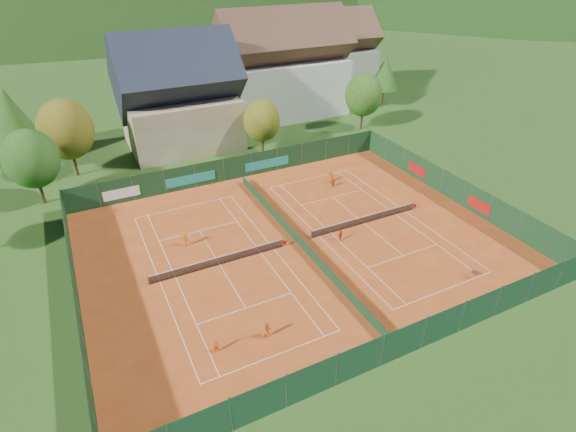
# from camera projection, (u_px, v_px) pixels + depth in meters

# --- Properties ---
(ground) EXTENTS (600.00, 600.00, 0.00)m
(ground) POSITION_uv_depth(u_px,v_px,m) (297.00, 243.00, 44.23)
(ground) COLOR #254B17
(ground) RESTS_ON ground
(clay_pad) EXTENTS (40.00, 32.00, 0.01)m
(clay_pad) POSITION_uv_depth(u_px,v_px,m) (297.00, 243.00, 44.22)
(clay_pad) COLOR #B7481A
(clay_pad) RESTS_ON ground
(court_markings_left) EXTENTS (11.03, 23.83, 0.00)m
(court_markings_left) POSITION_uv_depth(u_px,v_px,m) (220.00, 265.00, 41.16)
(court_markings_left) COLOR white
(court_markings_left) RESTS_ON ground
(court_markings_right) EXTENTS (11.03, 23.83, 0.00)m
(court_markings_right) POSITION_uv_depth(u_px,v_px,m) (364.00, 223.00, 47.27)
(court_markings_right) COLOR white
(court_markings_right) RESTS_ON ground
(tennis_net_left) EXTENTS (13.30, 0.10, 1.02)m
(tennis_net_left) POSITION_uv_depth(u_px,v_px,m) (221.00, 260.00, 40.96)
(tennis_net_left) COLOR #59595B
(tennis_net_left) RESTS_ON ground
(tennis_net_right) EXTENTS (13.30, 0.10, 1.02)m
(tennis_net_right) POSITION_uv_depth(u_px,v_px,m) (366.00, 219.00, 47.07)
(tennis_net_right) COLOR #59595B
(tennis_net_right) RESTS_ON ground
(court_divider) EXTENTS (0.03, 28.80, 1.00)m
(court_divider) POSITION_uv_depth(u_px,v_px,m) (297.00, 239.00, 43.96)
(court_divider) COLOR #13341B
(court_divider) RESTS_ON ground
(fence_north) EXTENTS (40.00, 0.10, 3.00)m
(fence_north) POSITION_uv_depth(u_px,v_px,m) (234.00, 168.00, 55.53)
(fence_north) COLOR #123319
(fence_north) RESTS_ON ground
(fence_south) EXTENTS (40.00, 0.04, 3.00)m
(fence_south) POSITION_uv_depth(u_px,v_px,m) (403.00, 342.00, 31.20)
(fence_south) COLOR #143720
(fence_south) RESTS_ON ground
(fence_west) EXTENTS (0.04, 32.00, 3.00)m
(fence_west) POSITION_uv_depth(u_px,v_px,m) (75.00, 291.00, 35.80)
(fence_west) COLOR #133519
(fence_west) RESTS_ON ground
(fence_east) EXTENTS (0.09, 32.00, 3.00)m
(fence_east) POSITION_uv_depth(u_px,v_px,m) (452.00, 187.00, 51.14)
(fence_east) COLOR #14371B
(fence_east) RESTS_ON ground
(chalet) EXTENTS (16.20, 12.00, 16.00)m
(chalet) POSITION_uv_depth(u_px,v_px,m) (179.00, 100.00, 62.61)
(chalet) COLOR #C6B38C
(chalet) RESTS_ON ground
(hotel_block_a) EXTENTS (21.60, 11.00, 17.25)m
(hotel_block_a) POSITION_uv_depth(u_px,v_px,m) (283.00, 71.00, 74.07)
(hotel_block_a) COLOR silver
(hotel_block_a) RESTS_ON ground
(hotel_block_b) EXTENTS (17.28, 10.00, 15.50)m
(hotel_block_b) POSITION_uv_depth(u_px,v_px,m) (330.00, 58.00, 85.94)
(hotel_block_b) COLOR silver
(hotel_block_b) RESTS_ON ground
(tree_west_front) EXTENTS (5.72, 5.72, 8.69)m
(tree_west_front) POSITION_uv_depth(u_px,v_px,m) (31.00, 159.00, 48.33)
(tree_west_front) COLOR #412817
(tree_west_front) RESTS_ON ground
(tree_west_mid) EXTENTS (6.44, 6.44, 9.78)m
(tree_west_mid) POSITION_uv_depth(u_px,v_px,m) (66.00, 130.00, 54.10)
(tree_west_mid) COLOR #432A17
(tree_west_mid) RESTS_ON ground
(tree_west_back) EXTENTS (5.60, 5.60, 10.00)m
(tree_west_back) POSITION_uv_depth(u_px,v_px,m) (10.00, 112.00, 57.58)
(tree_west_back) COLOR #462E19
(tree_west_back) RESTS_ON ground
(tree_center) EXTENTS (5.01, 5.01, 7.60)m
(tree_center) POSITION_uv_depth(u_px,v_px,m) (262.00, 121.00, 60.91)
(tree_center) COLOR #4B341B
(tree_center) RESTS_ON ground
(tree_east_front) EXTENTS (5.72, 5.72, 8.69)m
(tree_east_front) POSITION_uv_depth(u_px,v_px,m) (364.00, 95.00, 68.97)
(tree_east_front) COLOR #4D2C1B
(tree_east_front) RESTS_ON ground
(tree_east_mid) EXTENTS (5.04, 5.04, 9.00)m
(tree_east_mid) POSITION_uv_depth(u_px,v_px,m) (385.00, 72.00, 78.57)
(tree_east_mid) COLOR #472B19
(tree_east_mid) RESTS_ON ground
(tree_east_back) EXTENTS (7.15, 7.15, 10.86)m
(tree_east_back) POSITION_uv_depth(u_px,v_px,m) (323.00, 63.00, 81.28)
(tree_east_back) COLOR #442D18
(tree_east_back) RESTS_ON ground
(mountain_backdrop) EXTENTS (820.00, 530.00, 242.00)m
(mountain_backdrop) POSITION_uv_depth(u_px,v_px,m) (151.00, 78.00, 254.37)
(mountain_backdrop) COLOR black
(mountain_backdrop) RESTS_ON ground
(ball_hopper) EXTENTS (0.34, 0.34, 0.80)m
(ball_hopper) POSITION_uv_depth(u_px,v_px,m) (474.00, 273.00, 39.31)
(ball_hopper) COLOR slate
(ball_hopper) RESTS_ON ground
(loose_ball_0) EXTENTS (0.07, 0.07, 0.07)m
(loose_ball_0) POSITION_uv_depth(u_px,v_px,m) (275.00, 320.00, 35.04)
(loose_ball_0) COLOR #CCD833
(loose_ball_0) RESTS_ON ground
(loose_ball_1) EXTENTS (0.07, 0.07, 0.07)m
(loose_ball_1) POSITION_uv_depth(u_px,v_px,m) (427.00, 293.00, 37.81)
(loose_ball_1) COLOR #CCD833
(loose_ball_1) RESTS_ON ground
(loose_ball_2) EXTENTS (0.07, 0.07, 0.07)m
(loose_ball_2) POSITION_uv_depth(u_px,v_px,m) (295.00, 205.00, 50.57)
(loose_ball_2) COLOR #CCD833
(loose_ball_2) RESTS_ON ground
(loose_ball_3) EXTENTS (0.07, 0.07, 0.07)m
(loose_ball_3) POSITION_uv_depth(u_px,v_px,m) (244.00, 225.00, 46.93)
(loose_ball_3) COLOR #CCD833
(loose_ball_3) RESTS_ON ground
(loose_ball_4) EXTENTS (0.07, 0.07, 0.07)m
(loose_ball_4) POSITION_uv_depth(u_px,v_px,m) (425.00, 232.00, 45.75)
(loose_ball_4) COLOR #CCD833
(loose_ball_4) RESTS_ON ground
(player_left_near) EXTENTS (0.49, 0.36, 1.23)m
(player_left_near) POSITION_uv_depth(u_px,v_px,m) (216.00, 346.00, 32.03)
(player_left_near) COLOR #FB5216
(player_left_near) RESTS_ON ground
(player_left_mid) EXTENTS (0.74, 0.59, 1.46)m
(player_left_mid) POSITION_uv_depth(u_px,v_px,m) (268.00, 331.00, 33.13)
(player_left_mid) COLOR orange
(player_left_mid) RESTS_ON ground
(player_left_far) EXTENTS (1.15, 1.01, 1.54)m
(player_left_far) POSITION_uv_depth(u_px,v_px,m) (185.00, 239.00, 43.40)
(player_left_far) COLOR orange
(player_left_far) RESTS_ON ground
(player_right_near) EXTENTS (0.80, 0.55, 1.26)m
(player_right_near) POSITION_uv_depth(u_px,v_px,m) (341.00, 235.00, 44.21)
(player_right_near) COLOR #D84313
(player_right_near) RESTS_ON ground
(player_right_far_a) EXTENTS (0.75, 0.49, 1.51)m
(player_right_far_a) POSITION_uv_depth(u_px,v_px,m) (331.00, 176.00, 55.23)
(player_right_far_a) COLOR orange
(player_right_far_a) RESTS_ON ground
(player_right_far_b) EXTENTS (1.15, 0.92, 1.23)m
(player_right_far_b) POSITION_uv_depth(u_px,v_px,m) (333.00, 182.00, 54.11)
(player_right_far_b) COLOR #D35812
(player_right_far_b) RESTS_ON ground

